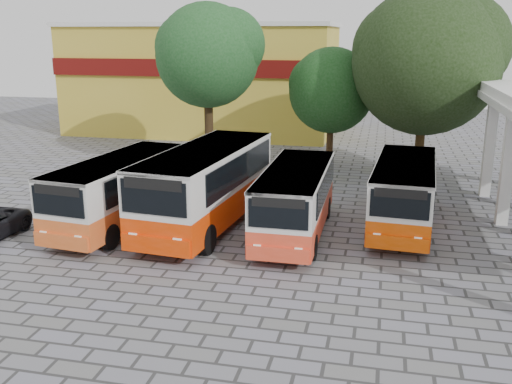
% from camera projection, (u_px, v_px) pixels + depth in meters
% --- Properties ---
extents(ground, '(90.00, 90.00, 0.00)m').
position_uv_depth(ground, '(286.00, 265.00, 19.19)').
color(ground, slate).
rests_on(ground, ground).
extents(shophouse_block, '(20.40, 10.40, 8.30)m').
position_uv_depth(shophouse_block, '(205.00, 78.00, 44.82)').
color(shophouse_block, gold).
rests_on(shophouse_block, ground).
extents(bus_far_left, '(3.16, 7.83, 2.74)m').
position_uv_depth(bus_far_left, '(120.00, 188.00, 22.73)').
color(bus_far_left, '#D3561E').
rests_on(bus_far_left, ground).
extents(bus_centre_left, '(3.52, 9.01, 3.17)m').
position_uv_depth(bus_centre_left, '(207.00, 182.00, 22.61)').
color(bus_centre_left, red).
rests_on(bus_centre_left, ground).
extents(bus_centre_right, '(2.27, 7.30, 2.63)m').
position_uv_depth(bus_centre_right, '(295.00, 197.00, 21.64)').
color(bus_centre_right, red).
rests_on(bus_centre_right, ground).
extents(bus_far_right, '(2.76, 7.49, 2.65)m').
position_uv_depth(bus_far_right, '(404.00, 190.00, 22.58)').
color(bus_far_right, '#DA4400').
rests_on(bus_far_right, ground).
extents(tree_left, '(5.93, 5.65, 9.20)m').
position_uv_depth(tree_left, '(209.00, 52.00, 30.87)').
color(tree_left, '#382714').
rests_on(tree_left, ground).
extents(tree_middle, '(5.05, 4.81, 6.84)m').
position_uv_depth(tree_middle, '(333.00, 88.00, 32.03)').
color(tree_middle, '#3F2814').
rests_on(tree_middle, ground).
extents(tree_right, '(7.90, 7.53, 9.91)m').
position_uv_depth(tree_right, '(428.00, 56.00, 29.02)').
color(tree_right, '#3D2B13').
rests_on(tree_right, ground).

